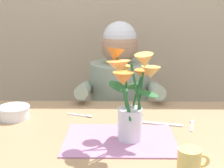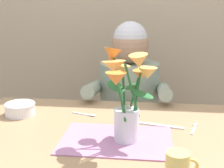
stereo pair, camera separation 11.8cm
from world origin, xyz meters
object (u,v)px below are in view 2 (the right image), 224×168
(ceramic_bowl, at_px, (20,109))
(dinner_knife, at_px, (161,125))
(tea_cup, at_px, (178,166))
(flower_vase, at_px, (126,93))
(seated_person, at_px, (129,119))

(ceramic_bowl, bearing_deg, dinner_knife, -5.48)
(ceramic_bowl, bearing_deg, tea_cup, -34.49)
(ceramic_bowl, bearing_deg, flower_vase, -24.50)
(flower_vase, distance_m, ceramic_bowl, 0.56)
(tea_cup, bearing_deg, ceramic_bowl, 145.51)
(tea_cup, bearing_deg, dinner_knife, 94.79)
(seated_person, bearing_deg, flower_vase, -84.13)
(flower_vase, height_order, tea_cup, flower_vase)
(seated_person, bearing_deg, ceramic_bowl, -130.99)
(flower_vase, distance_m, dinner_knife, 0.28)
(seated_person, distance_m, flower_vase, 0.78)
(tea_cup, bearing_deg, flower_vase, 125.86)
(dinner_knife, xyz_separation_m, tea_cup, (0.03, -0.39, 0.04))
(flower_vase, xyz_separation_m, ceramic_bowl, (-0.49, 0.22, -0.15))
(seated_person, distance_m, dinner_knife, 0.58)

